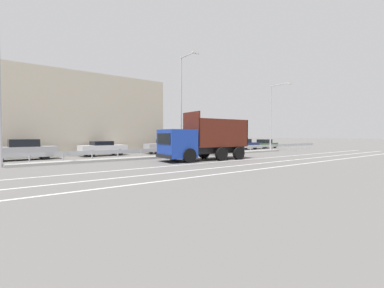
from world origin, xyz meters
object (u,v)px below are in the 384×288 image
Objects in this scene: dump_truck at (196,144)px; parked_car_1 at (22,150)px; street_lamp_2 at (272,114)px; parked_car_3 at (166,146)px; street_lamp_1 at (182,101)px; parked_car_2 at (103,148)px; parked_car_5 at (243,144)px; median_road_sign at (205,143)px; parked_car_4 at (207,145)px; church_tower at (123,115)px; parked_car_6 at (265,144)px.

dump_truck reaches higher than parked_car_1.
street_lamp_2 is 1.74× the size of parked_car_3.
street_lamp_1 is 2.07× the size of parked_car_2.
parked_car_5 is at bearing -93.36° from parked_car_1.
street_lamp_1 is 8.88m from parked_car_2.
dump_truck is 5.41m from median_road_sign.
street_lamp_1 is at bearing -53.17° from parked_car_4.
street_lamp_2 is at bearing -72.38° from dump_truck.
street_lamp_1 is 2.06× the size of parked_car_5.
parked_car_2 is 0.36× the size of church_tower.
median_road_sign is 0.19× the size of church_tower.
dump_truck is 1.70× the size of parked_car_2.
street_lamp_2 is 13.70m from parked_car_3.
street_lamp_1 is 20.31m from parked_car_6.
dump_truck is at bearing 21.66° from parked_car_2.
street_lamp_2 is 8.80m from parked_car_6.
parked_car_1 is at bearing -94.01° from parked_car_6.
dump_truck is 3.27× the size of median_road_sign.
median_road_sign is 0.50× the size of parked_car_4.
parked_car_1 is at bearing 55.98° from dump_truck.
median_road_sign is 0.28× the size of street_lamp_2.
parked_car_1 is at bearing 168.80° from street_lamp_2.
street_lamp_2 is at bearing -0.34° from street_lamp_1.
parked_car_6 is 24.28m from church_tower.
church_tower reaches higher than parked_car_6.
median_road_sign is at bearing 2.01° from street_lamp_1.
parked_car_3 is 6.04m from parked_car_4.
parked_car_5 is (14.87, 8.43, -0.54)m from dump_truck.
parked_car_1 reaches higher than parked_car_3.
median_road_sign is at bearing 53.23° from parked_car_2.
median_road_sign is (3.97, 3.66, -0.10)m from dump_truck.
street_lamp_2 reaches higher than parked_car_4.
dump_truck is 15.34m from street_lamp_2.
parked_car_4 is at bearing 34.43° from street_lamp_1.
parked_car_6 is (31.10, 0.39, -0.13)m from parked_car_1.
parked_car_5 is (25.69, -0.08, -0.07)m from parked_car_1.
parked_car_1 is 0.41× the size of church_tower.
parked_car_4 is at bearing 141.13° from street_lamp_2.
parked_car_1 is 25.69m from parked_car_5.
median_road_sign is 23.92m from church_tower.
median_road_sign is 11.13m from street_lamp_2.
parked_car_3 is at bearing -98.20° from church_tower.
parked_car_3 is at bearing -11.47° from dump_truck.
street_lamp_1 is 13.39m from street_lamp_2.
street_lamp_1 is at bearing 170.73° from parked_car_3.
street_lamp_1 reaches higher than parked_car_2.
parked_car_6 is at bearing -83.77° from parked_car_3.
street_lamp_2 reaches higher than parked_car_2.
church_tower reaches higher than median_road_sign.
parked_car_2 is (-18.87, 5.53, -3.88)m from street_lamp_2.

